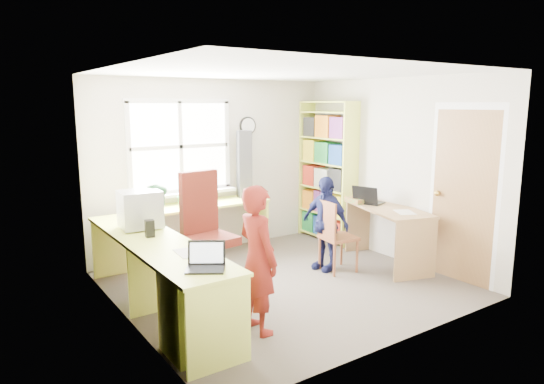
# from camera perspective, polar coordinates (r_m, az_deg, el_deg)

# --- Properties ---
(room) EXTENTS (3.64, 3.44, 2.44)m
(room) POSITION_cam_1_polar(r_m,az_deg,el_deg) (5.50, 0.99, 1.49)
(room) COLOR #4E453D
(room) RESTS_ON ground
(l_desk) EXTENTS (2.38, 2.95, 0.75)m
(l_desk) POSITION_cam_1_polar(r_m,az_deg,el_deg) (4.73, -9.61, -9.70)
(l_desk) COLOR #EFFF66
(l_desk) RESTS_ON ground
(right_desk) EXTENTS (0.94, 1.42, 0.75)m
(right_desk) POSITION_cam_1_polar(r_m,az_deg,el_deg) (6.46, 13.49, -3.56)
(right_desk) COLOR tan
(right_desk) RESTS_ON ground
(bookshelf) EXTENTS (0.30, 1.02, 2.10)m
(bookshelf) POSITION_cam_1_polar(r_m,az_deg,el_deg) (7.38, 6.50, 2.01)
(bookshelf) COLOR #EFFF66
(bookshelf) RESTS_ON ground
(swivel_chair) EXTENTS (0.67, 0.67, 1.30)m
(swivel_chair) POSITION_cam_1_polar(r_m,az_deg,el_deg) (5.63, -7.69, -5.25)
(swivel_chair) COLOR black
(swivel_chair) RESTS_ON ground
(wooden_chair) EXTENTS (0.44, 0.44, 0.90)m
(wooden_chair) POSITION_cam_1_polar(r_m,az_deg,el_deg) (6.04, 7.30, -4.86)
(wooden_chair) COLOR brown
(wooden_chair) RESTS_ON ground
(crt_monitor) EXTENTS (0.44, 0.40, 0.41)m
(crt_monitor) POSITION_cam_1_polar(r_m,az_deg,el_deg) (5.34, -15.25, -1.98)
(crt_monitor) COLOR #9FA0A4
(crt_monitor) RESTS_ON l_desk
(laptop_left) EXTENTS (0.40, 0.38, 0.21)m
(laptop_left) POSITION_cam_1_polar(r_m,az_deg,el_deg) (4.00, -7.78, -8.19)
(laptop_left) COLOR black
(laptop_left) RESTS_ON l_desk
(laptop_right) EXTENTS (0.40, 0.43, 0.25)m
(laptop_right) POSITION_cam_1_polar(r_m,az_deg,el_deg) (6.57, 11.16, -0.87)
(laptop_right) COLOR black
(laptop_right) RESTS_ON right_desk
(speaker_a) EXTENTS (0.10, 0.10, 0.17)m
(speaker_a) POSITION_cam_1_polar(r_m,az_deg,el_deg) (5.00, -14.19, -4.18)
(speaker_a) COLOR black
(speaker_a) RESTS_ON l_desk
(speaker_b) EXTENTS (0.09, 0.09, 0.17)m
(speaker_b) POSITION_cam_1_polar(r_m,az_deg,el_deg) (5.54, -15.95, -2.86)
(speaker_b) COLOR black
(speaker_b) RESTS_ON l_desk
(cd_tower) EXTENTS (0.23, 0.21, 0.95)m
(cd_tower) POSITION_cam_1_polar(r_m,az_deg,el_deg) (6.86, -3.28, 3.30)
(cd_tower) COLOR black
(cd_tower) RESTS_ON l_desk
(game_box) EXTENTS (0.37, 0.37, 0.06)m
(game_box) POSITION_cam_1_polar(r_m,az_deg,el_deg) (6.68, 10.39, -0.90)
(game_box) COLOR red
(game_box) RESTS_ON right_desk
(paper_a) EXTENTS (0.24, 0.32, 0.00)m
(paper_a) POSITION_cam_1_polar(r_m,az_deg,el_deg) (4.43, -9.71, -7.03)
(paper_a) COLOR silver
(paper_a) RESTS_ON l_desk
(paper_b) EXTENTS (0.32, 0.35, 0.00)m
(paper_b) POSITION_cam_1_polar(r_m,az_deg,el_deg) (6.17, 15.35, -2.30)
(paper_b) COLOR silver
(paper_b) RESTS_ON right_desk
(potted_plant) EXTENTS (0.19, 0.17, 0.31)m
(potted_plant) POSITION_cam_1_polar(r_m,az_deg,el_deg) (6.38, -10.38, -0.31)
(potted_plant) COLOR #2F7537
(potted_plant) RESTS_ON l_desk
(person_red) EXTENTS (0.33, 0.50, 1.36)m
(person_red) POSITION_cam_1_polar(r_m,az_deg,el_deg) (4.41, -1.71, -7.94)
(person_red) COLOR maroon
(person_red) RESTS_ON ground
(person_green) EXTENTS (0.59, 0.68, 1.18)m
(person_green) POSITION_cam_1_polar(r_m,az_deg,el_deg) (5.65, -13.21, -5.05)
(person_green) COLOR #2F753B
(person_green) RESTS_ON ground
(person_navy) EXTENTS (0.40, 0.73, 1.19)m
(person_navy) POSITION_cam_1_polar(r_m,az_deg,el_deg) (6.10, 6.27, -3.68)
(person_navy) COLOR #161A45
(person_navy) RESTS_ON ground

